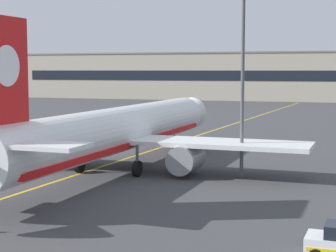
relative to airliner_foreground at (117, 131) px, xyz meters
The scene contains 6 objects.
ground_plane 14.21m from the airliner_foreground, 94.40° to the right, with size 400.00×400.00×0.00m, color #3D3D3F.
taxiway_centreline 16.61m from the airliner_foreground, 93.73° to the left, with size 0.30×180.00×0.01m, color yellow.
airliner_foreground is the anchor object (origin of this frame).
apron_lamp_post 11.43m from the airliner_foreground, ahead, with size 2.24×0.90×14.69m.
safety_cone_by_nose_gear 15.77m from the airliner_foreground, 88.87° to the left, with size 0.44×0.44×0.55m.
terminal_building 116.71m from the airliner_foreground, 94.19° to the left, with size 139.12×12.40×13.54m.
Camera 1 is at (19.72, -30.15, 8.54)m, focal length 60.69 mm.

